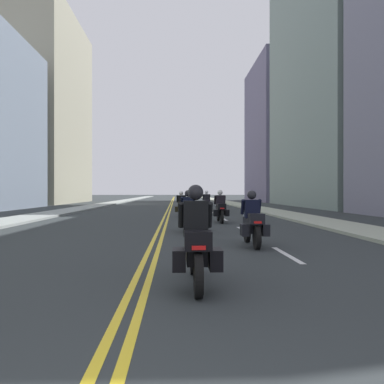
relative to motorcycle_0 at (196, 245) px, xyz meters
The scene contains 15 objects.
ground_plane 42.98m from the motorcycle_0, 91.23° to the left, with size 264.00×264.00×0.00m, color #2B3132.
sidewalk_left 43.85m from the motorcycle_0, 101.48° to the left, with size 2.37×144.00×0.12m, color #939995.
sidewalk_right 43.52m from the motorcycle_0, 80.90° to the left, with size 2.37×144.00×0.12m, color #9FA691.
centreline_yellow_inner 42.98m from the motorcycle_0, 91.39° to the left, with size 0.12×132.00×0.01m, color yellow.
centreline_yellow_outer 42.98m from the motorcycle_0, 91.07° to the left, with size 0.12×132.00×0.01m, color yellow.
lane_dashes_white 24.09m from the motorcycle_0, 84.31° to the left, with size 0.14×56.40×0.01m.
building_right_1 39.19m from the motorcycle_0, 63.85° to the left, with size 7.95×20.99×29.81m.
building_left_2 50.75m from the motorcycle_0, 111.05° to the left, with size 7.50×19.02×25.39m.
building_right_2 56.83m from the motorcycle_0, 72.69° to the left, with size 9.01×16.38×22.03m.
motorcycle_0 is the anchor object (origin of this frame).
motorcycle_1 4.78m from the motorcycle_0, 67.37° to the left, with size 0.77×2.12×1.59m.
motorcycle_2 8.41m from the motorcycle_0, 89.01° to the left, with size 0.76×2.27×1.61m.
motorcycle_3 12.70m from the motorcycle_0, 81.41° to the left, with size 0.76×2.17×1.64m.
motorcycle_4 16.93m from the motorcycle_0, 90.01° to the left, with size 0.77×2.24×1.59m.
motorcycle_5 21.71m from the motorcycle_0, 84.85° to the left, with size 0.76×2.21×1.63m.
Camera 1 is at (0.59, -1.07, 1.55)m, focal length 35.07 mm.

